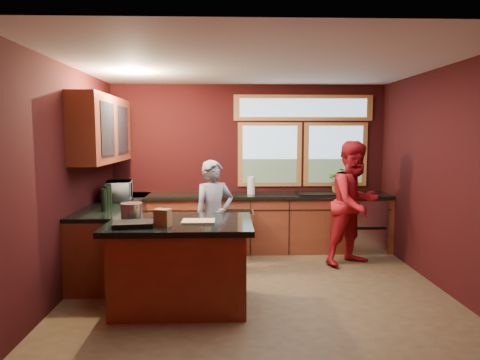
{
  "coord_description": "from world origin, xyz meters",
  "views": [
    {
      "loc": [
        -0.37,
        -5.09,
        1.88
      ],
      "look_at": [
        -0.2,
        0.4,
        1.3
      ],
      "focal_mm": 32.0,
      "sensor_mm": 36.0,
      "label": 1
    }
  ],
  "objects_px": {
    "island": "(181,263)",
    "cutting_board": "(198,221)",
    "person_red": "(355,203)",
    "person_grey": "(214,217)",
    "stock_pot": "(132,211)"
  },
  "relations": [
    {
      "from": "island",
      "to": "cutting_board",
      "type": "relative_size",
      "value": 4.43
    },
    {
      "from": "island",
      "to": "person_red",
      "type": "distance_m",
      "value": 2.8
    },
    {
      "from": "person_red",
      "to": "cutting_board",
      "type": "xyz_separation_m",
      "value": [
        -2.15,
        -1.51,
        0.06
      ]
    },
    {
      "from": "island",
      "to": "person_grey",
      "type": "bearing_deg",
      "value": 74.21
    },
    {
      "from": "island",
      "to": "person_red",
      "type": "bearing_deg",
      "value": 31.84
    },
    {
      "from": "island",
      "to": "person_red",
      "type": "height_order",
      "value": "person_red"
    },
    {
      "from": "person_grey",
      "to": "person_red",
      "type": "distance_m",
      "value": 2.04
    },
    {
      "from": "cutting_board",
      "to": "island",
      "type": "bearing_deg",
      "value": 165.96
    },
    {
      "from": "person_grey",
      "to": "stock_pot",
      "type": "relative_size",
      "value": 6.41
    },
    {
      "from": "person_red",
      "to": "cutting_board",
      "type": "relative_size",
      "value": 5.12
    },
    {
      "from": "stock_pot",
      "to": "island",
      "type": "bearing_deg",
      "value": -15.26
    },
    {
      "from": "cutting_board",
      "to": "person_red",
      "type": "bearing_deg",
      "value": 35.07
    },
    {
      "from": "person_red",
      "to": "stock_pot",
      "type": "bearing_deg",
      "value": 174.98
    },
    {
      "from": "stock_pot",
      "to": "person_grey",
      "type": "bearing_deg",
      "value": 49.18
    },
    {
      "from": "person_red",
      "to": "stock_pot",
      "type": "distance_m",
      "value": 3.18
    }
  ]
}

